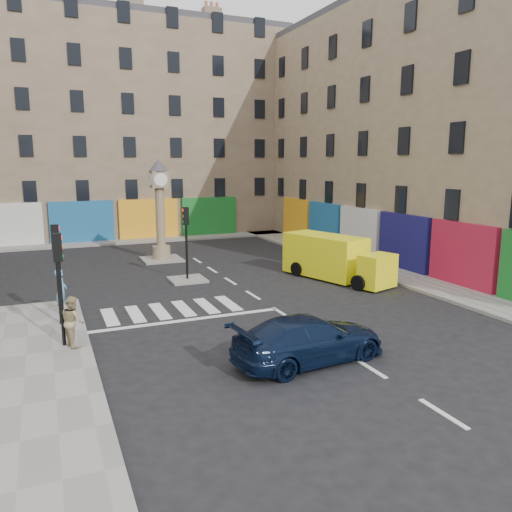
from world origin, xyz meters
TOP-DOWN VIEW (x-y plane):
  - ground at (0.00, 0.00)m, footprint 120.00×120.00m
  - sidewalk_right at (8.70, 10.00)m, footprint 2.60×30.00m
  - sidewalk_far at (-4.00, 22.20)m, footprint 32.00×2.40m
  - island_near at (-2.00, 8.00)m, footprint 1.80×1.80m
  - island_far at (-2.00, 14.00)m, footprint 2.40×2.40m
  - building_right at (15.00, 10.00)m, footprint 10.00×30.00m
  - building_far at (-4.00, 28.00)m, footprint 32.00×10.00m
  - traffic_light_left_near at (-8.30, 0.20)m, footprint 0.28×0.22m
  - traffic_light_left_far at (-8.30, 2.60)m, footprint 0.28×0.22m
  - traffic_light_island at (-2.00, 8.00)m, footprint 0.28×0.22m
  - clock_pillar at (-2.00, 14.00)m, footprint 1.20×1.20m
  - navy_sedan at (-1.41, -3.83)m, footprint 5.18×2.60m
  - yellow_van at (5.17, 5.37)m, footprint 3.59×6.47m
  - pedestrian_blue at (-8.20, 4.08)m, footprint 0.56×0.72m
  - pedestrian_tan at (-8.00, 0.03)m, footprint 0.83×0.95m

SIDE VIEW (x-z plane):
  - ground at x=0.00m, z-range 0.00..0.00m
  - island_near at x=-2.00m, z-range 0.00..0.12m
  - island_far at x=-2.00m, z-range 0.00..0.12m
  - sidewalk_right at x=8.70m, z-range 0.00..0.15m
  - sidewalk_far at x=-4.00m, z-range 0.00..0.15m
  - navy_sedan at x=-1.41m, z-range 0.00..1.44m
  - pedestrian_tan at x=-8.00m, z-range 0.15..1.81m
  - pedestrian_blue at x=-8.20m, z-range 0.15..1.92m
  - yellow_van at x=5.17m, z-range -0.01..2.25m
  - traffic_light_island at x=-2.00m, z-range 0.74..4.44m
  - traffic_light_left_near at x=-8.30m, z-range 0.77..4.47m
  - traffic_light_left_far at x=-8.30m, z-range 0.77..4.47m
  - clock_pillar at x=-2.00m, z-range 0.50..6.60m
  - building_right at x=15.00m, z-range 0.00..16.00m
  - building_far at x=-4.00m, z-range 0.00..17.00m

